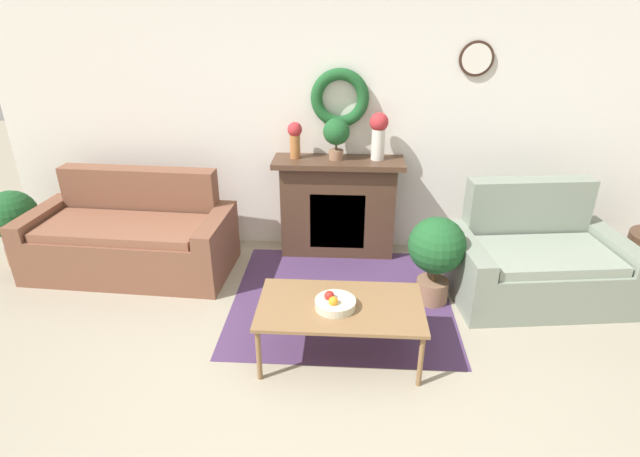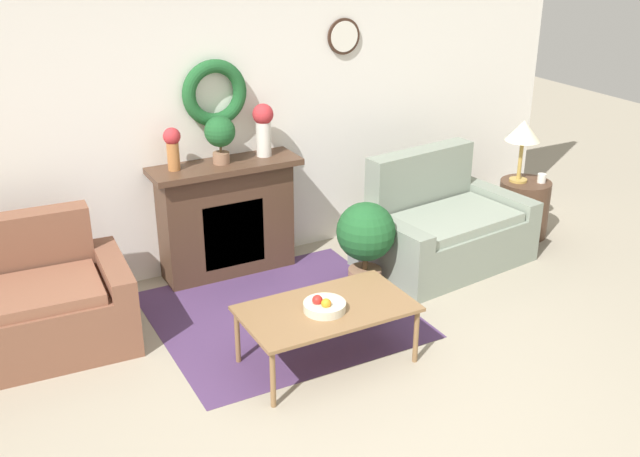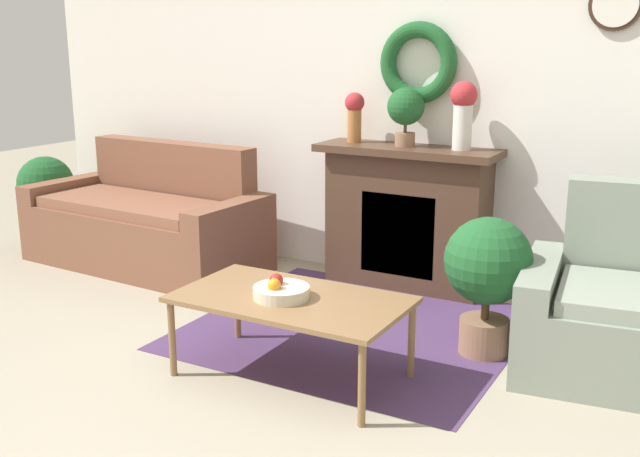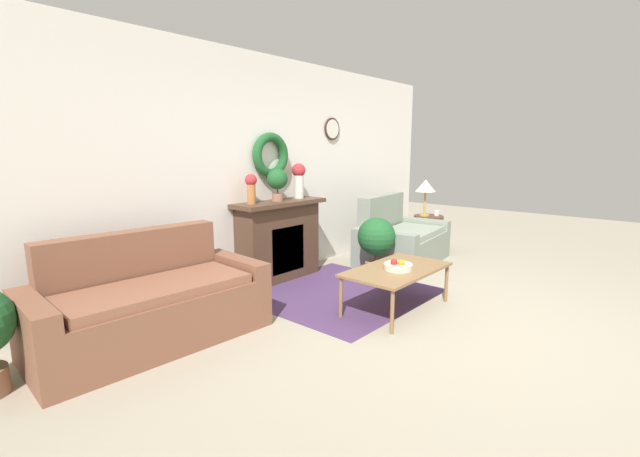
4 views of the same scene
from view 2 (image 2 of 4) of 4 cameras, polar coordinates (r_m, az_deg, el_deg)
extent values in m
plane|color=#9E937F|center=(4.69, 5.62, -14.90)|extent=(16.00, 16.00, 0.00)
cube|color=#4C335B|center=(5.82, -3.01, -6.53)|extent=(1.86, 1.75, 0.01)
cube|color=white|center=(6.27, -7.61, 8.83)|extent=(6.80, 0.06, 2.70)
cylinder|color=#382319|center=(6.60, 1.82, 14.42)|extent=(0.31, 0.02, 0.31)
cylinder|color=white|center=(6.59, 1.87, 14.41)|extent=(0.26, 0.01, 0.26)
torus|color=#1E5628|center=(6.12, -8.03, 10.17)|extent=(0.54, 0.11, 0.54)
cube|color=#4C3323|center=(6.35, -7.14, 0.61)|extent=(1.10, 0.34, 0.93)
cube|color=black|center=(6.24, -6.57, -0.45)|extent=(0.53, 0.02, 0.56)
cube|color=orange|center=(6.26, -6.52, -1.06)|extent=(0.42, 0.01, 0.31)
cube|color=#4C3323|center=(6.14, -7.24, 4.73)|extent=(1.24, 0.41, 0.05)
cube|color=brown|center=(5.66, -15.25, -4.96)|extent=(0.22, 0.86, 0.58)
cube|color=gray|center=(6.58, 10.04, -1.25)|extent=(1.17, 0.83, 0.41)
cube|color=gray|center=(6.77, 7.52, 2.14)|extent=(1.11, 0.33, 0.95)
cube|color=gray|center=(6.22, 5.30, -1.76)|extent=(0.28, 0.92, 0.55)
cube|color=gray|center=(7.04, 13.17, 0.79)|extent=(0.28, 0.92, 0.55)
cube|color=gray|center=(6.48, 10.19, 0.71)|extent=(1.12, 0.77, 0.08)
cube|color=olive|center=(5.04, 0.53, -6.13)|extent=(1.16, 0.65, 0.03)
cylinder|color=olive|center=(4.73, -3.61, -11.40)|extent=(0.04, 0.04, 0.40)
cylinder|color=olive|center=(5.19, 7.33, -8.13)|extent=(0.04, 0.04, 0.40)
cylinder|color=olive|center=(5.18, -6.31, -8.17)|extent=(0.04, 0.04, 0.40)
cylinder|color=olive|center=(5.60, 3.95, -5.49)|extent=(0.04, 0.04, 0.40)
cylinder|color=beige|center=(4.98, 0.35, -5.97)|extent=(0.28, 0.28, 0.06)
sphere|color=#B2231E|center=(4.95, -0.20, -5.48)|extent=(0.07, 0.07, 0.07)
sphere|color=orange|center=(4.92, 0.47, -5.73)|extent=(0.07, 0.07, 0.07)
cylinder|color=#4C3323|center=(7.35, 15.22, 1.49)|extent=(0.47, 0.47, 0.54)
cylinder|color=#B28E42|center=(7.24, 14.86, 3.59)|extent=(0.17, 0.17, 0.02)
cylinder|color=#B28E42|center=(7.18, 15.02, 5.07)|extent=(0.04, 0.04, 0.37)
cone|color=beige|center=(7.10, 15.25, 7.22)|extent=(0.32, 0.32, 0.19)
cylinder|color=silver|center=(7.26, 16.54, 3.70)|extent=(0.08, 0.08, 0.08)
cylinder|color=#AD6B38|center=(6.01, -11.11, 5.42)|extent=(0.10, 0.10, 0.22)
sphere|color=#B72D33|center=(5.96, -11.23, 6.91)|extent=(0.14, 0.14, 0.14)
cylinder|color=silver|center=(6.26, -4.31, 6.82)|extent=(0.12, 0.12, 0.29)
sphere|color=#B72D33|center=(6.20, -4.37, 8.68)|extent=(0.17, 0.17, 0.17)
cylinder|color=#8E664C|center=(6.13, -7.53, 5.36)|extent=(0.13, 0.13, 0.09)
cylinder|color=#4C3823|center=(6.10, -7.57, 6.07)|extent=(0.02, 0.02, 0.07)
sphere|color=#1E5628|center=(6.06, -7.64, 7.34)|extent=(0.25, 0.25, 0.25)
cylinder|color=#8E664C|center=(6.11, 3.42, -3.93)|extent=(0.27, 0.27, 0.20)
cylinder|color=#4C3823|center=(6.04, 3.45, -2.54)|extent=(0.04, 0.04, 0.13)
sphere|color=#1E5628|center=(5.93, 3.52, -0.23)|extent=(0.47, 0.47, 0.47)
camera|label=1|loc=(2.39, 37.75, 6.05)|focal=28.00mm
camera|label=3|loc=(4.23, 47.29, -1.04)|focal=42.00mm
camera|label=4|loc=(2.61, -59.65, -19.36)|focal=24.00mm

